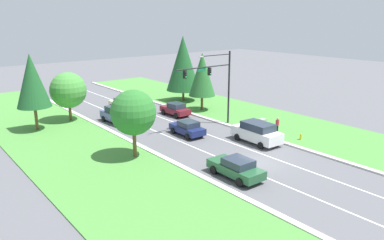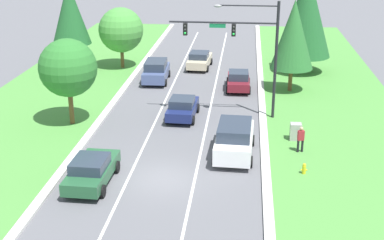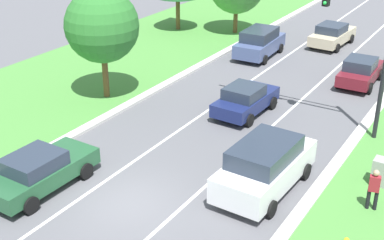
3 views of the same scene
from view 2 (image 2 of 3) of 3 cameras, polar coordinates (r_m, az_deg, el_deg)
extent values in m
plane|color=#5B5B60|center=(29.15, -3.27, -6.28)|extent=(160.00, 160.00, 0.00)
cube|color=beige|center=(28.83, 7.96, -6.62)|extent=(0.50, 90.00, 0.15)
cube|color=beige|center=(30.48, -13.87, -5.49)|extent=(0.50, 90.00, 0.15)
cube|color=#4C8E3D|center=(29.56, 18.25, -6.89)|extent=(10.00, 90.00, 0.08)
cube|color=white|center=(29.47, -6.75, -6.08)|extent=(0.14, 81.00, 0.01)
cube|color=white|center=(28.94, 0.28, -6.45)|extent=(0.14, 81.00, 0.01)
cylinder|color=black|center=(37.00, 8.91, 6.14)|extent=(0.20, 0.20, 8.18)
cylinder|color=black|center=(36.43, 3.32, 10.34)|extent=(7.28, 0.12, 0.12)
cube|color=#147042|center=(36.48, 2.74, 10.01)|extent=(1.10, 0.04, 0.28)
cylinder|color=black|center=(36.20, 6.01, 12.04)|extent=(4.00, 0.09, 0.09)
ellipsoid|color=gray|center=(36.27, 2.77, 12.06)|extent=(0.56, 0.28, 0.20)
cube|color=black|center=(36.49, 4.46, 9.53)|extent=(0.28, 0.32, 0.80)
sphere|color=#2D2D2D|center=(36.28, 4.47, 9.84)|extent=(0.16, 0.16, 0.16)
sphere|color=#2D2D2D|center=(36.32, 4.46, 9.48)|extent=(0.16, 0.16, 0.16)
sphere|color=#23D647|center=(36.37, 4.45, 9.12)|extent=(0.16, 0.16, 0.16)
cube|color=black|center=(36.72, -0.72, 9.66)|extent=(0.28, 0.32, 0.80)
sphere|color=#2D2D2D|center=(36.51, -0.76, 9.97)|extent=(0.16, 0.16, 0.16)
sphere|color=#2D2D2D|center=(36.55, -0.75, 9.61)|extent=(0.16, 0.16, 0.16)
sphere|color=#23D647|center=(36.60, -0.75, 9.25)|extent=(0.16, 0.16, 0.16)
cube|color=#475684|center=(46.46, -3.84, 5.02)|extent=(2.11, 4.63, 0.86)
cube|color=#283342|center=(46.15, -3.88, 5.91)|extent=(1.84, 2.80, 0.69)
cylinder|color=black|center=(47.82, -2.49, 4.96)|extent=(0.27, 0.63, 0.62)
cylinder|color=black|center=(48.05, -4.73, 4.98)|extent=(0.27, 0.63, 0.62)
cylinder|color=black|center=(45.12, -2.86, 4.00)|extent=(0.27, 0.63, 0.62)
cylinder|color=black|center=(45.36, -5.23, 4.03)|extent=(0.27, 0.63, 0.62)
cube|color=white|center=(31.75, 4.55, -2.33)|extent=(2.28, 5.13, 1.00)
cube|color=#283342|center=(31.32, 4.57, -1.00)|extent=(2.00, 3.10, 0.69)
cylinder|color=black|center=(33.36, 6.46, -2.18)|extent=(0.26, 0.67, 0.66)
cylinder|color=black|center=(33.45, 2.94, -2.00)|extent=(0.26, 0.67, 0.66)
cylinder|color=black|center=(30.49, 6.26, -4.43)|extent=(0.26, 0.67, 0.66)
cylinder|color=black|center=(30.59, 2.40, -4.23)|extent=(0.26, 0.67, 0.66)
cube|color=navy|center=(37.68, -1.00, 1.18)|extent=(1.96, 4.17, 0.64)
cube|color=#283342|center=(37.25, -1.07, 1.93)|extent=(1.69, 1.91, 0.56)
cylinder|color=black|center=(38.86, 0.58, 1.29)|extent=(0.26, 0.66, 0.65)
cylinder|color=black|center=(39.11, -1.99, 1.41)|extent=(0.26, 0.66, 0.65)
cylinder|color=black|center=(36.48, 0.07, -0.02)|extent=(0.26, 0.66, 0.65)
cylinder|color=black|center=(36.75, -2.67, 0.12)|extent=(0.26, 0.66, 0.65)
cube|color=#235633|center=(28.84, -10.60, -5.46)|extent=(2.01, 4.65, 0.66)
cube|color=#283342|center=(28.35, -10.84, -4.60)|extent=(1.76, 2.11, 0.56)
cylinder|color=black|center=(29.96, -8.04, -4.97)|extent=(0.25, 0.68, 0.67)
cylinder|color=black|center=(30.48, -11.46, -4.73)|extent=(0.25, 0.68, 0.67)
cylinder|color=black|center=(27.51, -9.56, -7.50)|extent=(0.25, 0.68, 0.67)
cylinder|color=black|center=(28.08, -13.25, -7.18)|extent=(0.25, 0.68, 0.67)
cube|color=maroon|center=(44.29, 4.97, 4.09)|extent=(1.87, 4.17, 0.65)
cube|color=#283342|center=(43.88, 4.99, 4.79)|extent=(1.64, 1.90, 0.61)
cylinder|color=black|center=(45.63, 6.03, 4.12)|extent=(0.26, 0.66, 0.65)
cylinder|color=black|center=(45.61, 3.86, 4.18)|extent=(0.26, 0.66, 0.65)
cylinder|color=black|center=(43.18, 6.11, 3.16)|extent=(0.26, 0.66, 0.65)
cylinder|color=black|center=(43.16, 3.82, 3.23)|extent=(0.26, 0.66, 0.65)
cube|color=beige|center=(50.76, 0.82, 6.31)|extent=(2.11, 4.55, 0.70)
cube|color=#283342|center=(50.35, 0.77, 6.93)|extent=(1.79, 2.10, 0.56)
cylinder|color=black|center=(52.05, 2.04, 6.26)|extent=(0.28, 0.64, 0.62)
cylinder|color=black|center=(52.30, 0.05, 6.34)|extent=(0.28, 0.64, 0.62)
cylinder|color=black|center=(49.41, 1.62, 5.48)|extent=(0.28, 0.64, 0.62)
cylinder|color=black|center=(49.67, -0.47, 5.57)|extent=(0.28, 0.64, 0.62)
cube|color=#9E9E99|center=(34.36, 10.99, -1.29)|extent=(0.70, 0.60, 1.17)
cylinder|color=black|center=(32.65, 11.24, -2.80)|extent=(0.14, 0.14, 0.84)
cylinder|color=black|center=(32.73, 11.67, -2.77)|extent=(0.14, 0.14, 0.84)
cube|color=maroon|center=(32.42, 11.55, -1.62)|extent=(0.42, 0.30, 0.60)
sphere|color=tan|center=(32.26, 11.60, -0.89)|extent=(0.22, 0.22, 0.22)
cylinder|color=gold|center=(30.05, 11.85, -5.28)|extent=(0.20, 0.20, 0.55)
sphere|color=gold|center=(29.90, 11.90, -4.70)|extent=(0.18, 0.18, 0.18)
cylinder|color=gold|center=(30.02, 11.63, -5.22)|extent=(0.10, 0.09, 0.09)
cylinder|color=gold|center=(30.05, 12.08, -5.24)|extent=(0.10, 0.09, 0.09)
cylinder|color=brown|center=(50.08, 11.67, 5.86)|extent=(0.32, 0.32, 1.62)
cone|color=#1E5628|center=(49.15, 12.06, 11.07)|extent=(4.76, 4.76, 7.62)
cylinder|color=brown|center=(50.96, -7.45, 6.64)|extent=(0.32, 0.32, 2.09)
sphere|color=#47933D|center=(50.41, -7.58, 9.50)|extent=(4.13, 4.13, 4.13)
cylinder|color=brown|center=(44.21, 10.44, 4.25)|extent=(0.32, 0.32, 1.98)
cone|color=#28662D|center=(43.34, 10.76, 8.97)|extent=(3.41, 3.41, 5.46)
cylinder|color=brown|center=(37.15, -12.77, 1.39)|extent=(0.32, 0.32, 2.54)
sphere|color=#2D752D|center=(36.38, -13.10, 5.44)|extent=(3.88, 3.88, 3.88)
cylinder|color=brown|center=(50.72, -12.52, 6.54)|extent=(0.32, 0.32, 2.58)
cone|color=#1E5628|center=(49.92, -12.89, 11.10)|extent=(3.50, 3.50, 5.60)
camera|label=1|loc=(27.68, -71.07, 4.08)|focal=35.00mm
camera|label=3|loc=(14.35, 32.88, 9.60)|focal=50.00mm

